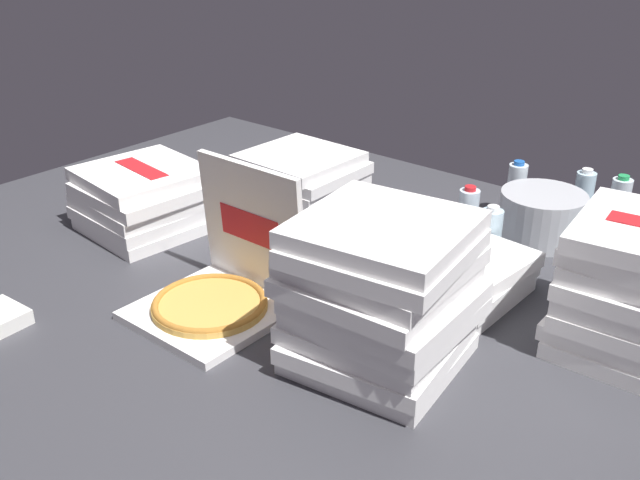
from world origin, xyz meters
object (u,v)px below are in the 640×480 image
(pizza_stack_right_far, at_px, (381,295))
(pizza_stack_center_near, at_px, (451,273))
(water_bottle_5, at_px, (599,237))
(water_bottle_6, at_px, (619,205))
(pizza_stack_left_mid, at_px, (144,200))
(pizza_stack_right_near, at_px, (302,175))
(water_bottle_1, at_px, (583,198))
(open_pizza_box, at_px, (222,284))
(ice_bucket, at_px, (541,216))
(water_bottle_4, at_px, (468,217))
(water_bottle_3, at_px, (516,189))
(water_bottle_0, at_px, (622,232))
(water_bottle_2, at_px, (490,238))

(pizza_stack_right_far, distance_m, pizza_stack_center_near, 0.46)
(water_bottle_5, relative_size, water_bottle_6, 1.00)
(pizza_stack_left_mid, distance_m, pizza_stack_center_near, 1.12)
(pizza_stack_right_near, height_order, pizza_stack_right_far, pizza_stack_right_far)
(pizza_stack_right_near, height_order, water_bottle_5, water_bottle_5)
(pizza_stack_center_near, height_order, water_bottle_5, water_bottle_5)
(pizza_stack_left_mid, xyz_separation_m, pizza_stack_center_near, (1.08, 0.29, -0.04))
(water_bottle_1, bearing_deg, open_pizza_box, -114.22)
(pizza_stack_right_near, xyz_separation_m, water_bottle_1, (0.96, 0.45, 0.01))
(ice_bucket, xyz_separation_m, water_bottle_6, (0.18, 0.24, 0.01))
(pizza_stack_right_far, relative_size, water_bottle_4, 2.15)
(pizza_stack_left_mid, relative_size, water_bottle_1, 2.13)
(ice_bucket, bearing_deg, water_bottle_5, -17.64)
(water_bottle_3, xyz_separation_m, water_bottle_4, (-0.01, -0.34, 0.00))
(pizza_stack_center_near, relative_size, water_bottle_0, 2.01)
(open_pizza_box, height_order, water_bottle_5, open_pizza_box)
(open_pizza_box, relative_size, pizza_stack_right_far, 0.91)
(water_bottle_2, distance_m, water_bottle_5, 0.35)
(ice_bucket, height_order, water_bottle_3, water_bottle_3)
(water_bottle_4, bearing_deg, ice_bucket, 47.53)
(water_bottle_0, distance_m, water_bottle_1, 0.30)
(water_bottle_1, height_order, water_bottle_4, same)
(pizza_stack_right_near, distance_m, pizza_stack_center_near, 0.91)
(water_bottle_2, xyz_separation_m, water_bottle_6, (0.22, 0.54, 0.00))
(water_bottle_4, bearing_deg, pizza_stack_center_near, -68.29)
(pizza_stack_right_near, relative_size, pizza_stack_left_mid, 0.93)
(open_pizza_box, xyz_separation_m, pizza_stack_right_near, (-0.39, 0.80, 0.01))
(pizza_stack_right_near, relative_size, water_bottle_1, 1.99)
(water_bottle_0, height_order, water_bottle_2, same)
(water_bottle_0, xyz_separation_m, water_bottle_4, (-0.45, -0.21, 0.00))
(water_bottle_0, bearing_deg, water_bottle_5, -116.08)
(pizza_stack_center_near, height_order, water_bottle_2, water_bottle_2)
(ice_bucket, relative_size, water_bottle_6, 1.38)
(water_bottle_3, relative_size, water_bottle_6, 1.00)
(water_bottle_4, distance_m, water_bottle_6, 0.56)
(water_bottle_1, distance_m, water_bottle_4, 0.48)
(open_pizza_box, bearing_deg, water_bottle_0, 53.51)
(ice_bucket, xyz_separation_m, water_bottle_1, (0.06, 0.22, 0.01))
(water_bottle_5, bearing_deg, ice_bucket, 162.36)
(pizza_stack_right_far, distance_m, water_bottle_4, 0.80)
(water_bottle_2, relative_size, water_bottle_4, 1.00)
(ice_bucket, height_order, water_bottle_0, water_bottle_0)
(water_bottle_1, xyz_separation_m, water_bottle_6, (0.12, 0.02, 0.00))
(pizza_stack_right_near, distance_m, water_bottle_4, 0.72)
(ice_bucket, distance_m, water_bottle_5, 0.24)
(water_bottle_1, bearing_deg, pizza_stack_right_far, -92.77)
(water_bottle_3, bearing_deg, water_bottle_6, 15.12)
(pizza_stack_center_near, bearing_deg, water_bottle_1, 82.10)
(pizza_stack_center_near, distance_m, ice_bucket, 0.53)
(pizza_stack_center_near, height_order, water_bottle_1, water_bottle_1)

